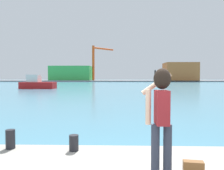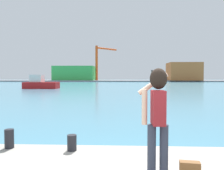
{
  "view_description": "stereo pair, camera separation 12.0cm",
  "coord_description": "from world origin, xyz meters",
  "views": [
    {
      "loc": [
        -0.26,
        -3.23,
        2.18
      ],
      "look_at": [
        -0.49,
        4.47,
        1.88
      ],
      "focal_mm": 36.61,
      "sensor_mm": 36.0,
      "label": 1
    },
    {
      "loc": [
        -0.14,
        -3.23,
        2.18
      ],
      "look_at": [
        -0.49,
        4.47,
        1.88
      ],
      "focal_mm": 36.61,
      "sensor_mm": 36.0,
      "label": 2
    }
  ],
  "objects": [
    {
      "name": "ground_plane",
      "position": [
        0.0,
        50.0,
        0.0
      ],
      "size": [
        220.0,
        220.0,
        0.0
      ],
      "primitive_type": "plane",
      "color": "#334751"
    },
    {
      "name": "harbor_water",
      "position": [
        0.0,
        52.0,
        0.01
      ],
      "size": [
        140.0,
        100.0,
        0.02
      ],
      "primitive_type": "cube",
      "color": "teal",
      "rests_on": "ground_plane"
    },
    {
      "name": "far_shore_dock",
      "position": [
        0.0,
        92.0,
        0.26
      ],
      "size": [
        140.0,
        20.0,
        0.52
      ],
      "primitive_type": "cube",
      "color": "gray",
      "rests_on": "ground_plane"
    },
    {
      "name": "person_photographer",
      "position": [
        0.43,
        0.5,
        1.63
      ],
      "size": [
        0.53,
        0.55,
        1.74
      ],
      "rotation": [
        0.0,
        0.0,
        1.6
      ],
      "color": "#2D3342",
      "rests_on": "quay_promenade"
    },
    {
      "name": "handbag",
      "position": [
        0.95,
        0.43,
        0.68
      ],
      "size": [
        0.34,
        0.18,
        0.24
      ],
      "primitive_type": "cube",
      "rotation": [
        0.0,
        0.0,
        -0.14
      ],
      "color": "brown",
      "rests_on": "quay_promenade"
    },
    {
      "name": "harbor_bollard",
      "position": [
        -1.23,
        1.61,
        0.73
      ],
      "size": [
        0.2,
        0.2,
        0.34
      ],
      "primitive_type": "cylinder",
      "color": "black",
      "rests_on": "quay_promenade"
    },
    {
      "name": "harbor_bollard_2",
      "position": [
        -2.67,
        1.71,
        0.78
      ],
      "size": [
        0.2,
        0.2,
        0.42
      ],
      "primitive_type": "cylinder",
      "color": "black",
      "rests_on": "quay_promenade"
    },
    {
      "name": "boat_moored",
      "position": [
        -14.43,
        35.79,
        0.86
      ],
      "size": [
        5.98,
        2.68,
        2.39
      ],
      "rotation": [
        0.0,
        0.0,
        -0.04
      ],
      "color": "#B21919",
      "rests_on": "harbor_water"
    },
    {
      "name": "warehouse_left",
      "position": [
        -19.92,
        90.6,
        3.39
      ],
      "size": [
        16.29,
        10.79,
        5.73
      ],
      "primitive_type": "cube",
      "color": "green",
      "rests_on": "far_shore_dock"
    },
    {
      "name": "warehouse_right",
      "position": [
        23.51,
        86.35,
        3.93
      ],
      "size": [
        11.89,
        10.01,
        6.83
      ],
      "primitive_type": "cube",
      "color": "#B26633",
      "rests_on": "far_shore_dock"
    },
    {
      "name": "port_crane",
      "position": [
        -9.48,
        89.45,
        9.18
      ],
      "size": [
        8.32,
        8.99,
        13.85
      ],
      "color": "#D84C19",
      "rests_on": "far_shore_dock"
    }
  ]
}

